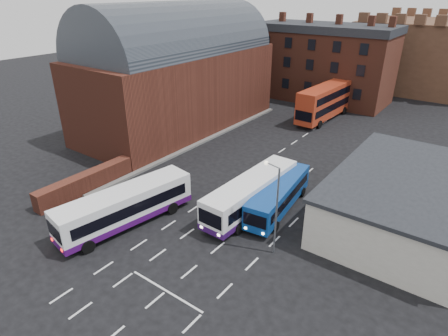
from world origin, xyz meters
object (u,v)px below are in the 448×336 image
Objects in this scene: bus_white_inbound at (252,192)px; bus_red_double at (324,102)px; street_lamp at (274,202)px; bus_white_outbound at (126,205)px; pedestrian_beige at (63,214)px; pedestrian_red at (68,214)px; bus_blue at (279,195)px.

bus_red_double is (-4.93, 27.14, 0.83)m from bus_white_inbound.
bus_white_outbound is at bearing -161.00° from street_lamp.
bus_white_inbound is 15.50m from pedestrian_beige.
pedestrian_red is 0.40m from pedestrian_beige.
bus_red_double is 8.72× the size of pedestrian_red.
bus_red_double is (2.02, 34.90, 0.79)m from bus_white_outbound.
bus_white_inbound is 0.89× the size of bus_red_double.
pedestrian_red is (-11.09, -10.40, -1.06)m from bus_white_inbound.
bus_red_double is 1.79× the size of street_lamp.
bus_blue is 17.51m from pedestrian_red.
street_lamp reaches higher than pedestrian_red.
street_lamp is (9.17, -31.05, 1.58)m from bus_red_double.
bus_white_inbound is 27.59m from bus_red_double.
street_lamp is 3.99× the size of pedestrian_beige.
bus_red_double reaches higher than pedestrian_beige.
bus_blue is 26.70m from bus_red_double.
street_lamp is 17.00m from pedestrian_red.
bus_red_double reaches higher than pedestrian_red.
bus_blue is at bearing -137.40° from pedestrian_red.
pedestrian_beige is at bearing -134.40° from bus_white_outbound.
street_lamp reaches higher than pedestrian_beige.
street_lamp is (4.24, -3.91, 2.41)m from bus_white_inbound.
bus_white_outbound is 1.04× the size of bus_white_inbound.
pedestrian_red is at bearing 44.99° from bus_white_inbound.
bus_blue is (8.82, 9.10, -0.29)m from bus_white_outbound.
bus_white_inbound reaches higher than bus_blue.
street_lamp reaches higher than bus_white_inbound.
bus_red_double reaches higher than bus_blue.
pedestrian_red is at bearing -90.70° from pedestrian_beige.
pedestrian_beige is (-12.98, -12.11, -0.66)m from bus_blue.
bus_white_inbound is 6.37× the size of pedestrian_beige.
bus_blue is 17.77m from pedestrian_beige.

